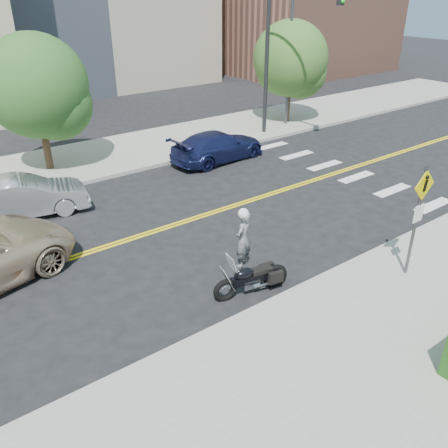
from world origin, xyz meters
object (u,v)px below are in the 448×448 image
pedestrian_sign (418,211)px  parked_car_silver (24,197)px  motorcycle (252,272)px  parked_car_blue (218,146)px  motorcyclist (243,238)px

pedestrian_sign → parked_car_silver: 12.13m
motorcycle → parked_car_silver: 8.57m
parked_car_silver → parked_car_blue: 8.45m
parked_car_blue → motorcycle: bearing=144.2°
pedestrian_sign → parked_car_silver: (-6.89, 9.90, -1.29)m
motorcyclist → parked_car_blue: size_ratio=0.39×
motorcycle → parked_car_blue: (5.25, 8.57, 0.04)m
pedestrian_sign → motorcycle: size_ratio=1.50×
motorcyclist → parked_car_blue: motorcyclist is taller
pedestrian_sign → motorcyclist: (-3.06, 3.10, -1.10)m
motorcyclist → parked_car_blue: (4.60, 7.42, -0.21)m
motorcyclist → parked_car_silver: (-3.83, 6.81, -0.19)m
motorcycle → parked_car_silver: parked_car_silver is taller
pedestrian_sign → parked_car_blue: (1.54, 10.51, -1.31)m
pedestrian_sign → parked_car_blue: bearing=81.7°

